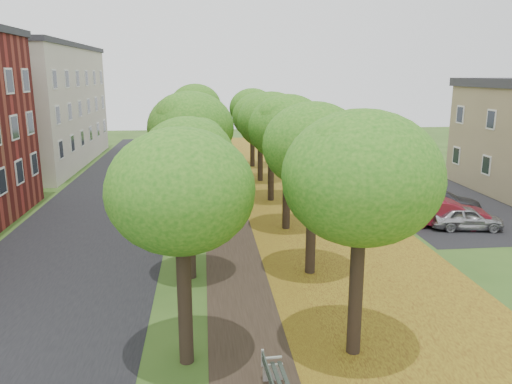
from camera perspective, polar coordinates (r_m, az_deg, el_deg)
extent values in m
plane|color=#2D4C19|center=(15.03, 0.96, -18.32)|extent=(120.00, 120.00, 0.00)
cube|color=black|center=(29.40, -17.41, -2.82)|extent=(8.00, 70.00, 0.01)
cube|color=black|center=(28.83, -2.64, -2.52)|extent=(3.20, 70.00, 0.01)
cube|color=olive|center=(29.53, 7.09, -2.22)|extent=(7.50, 70.00, 0.01)
cube|color=black|center=(33.35, 21.08, -1.22)|extent=(9.00, 16.00, 0.01)
cylinder|color=black|center=(14.07, -8.15, -12.19)|extent=(0.40, 0.40, 3.71)
ellipsoid|color=#1E6114|center=(13.03, -8.60, 0.35)|extent=(3.93, 3.93, 3.34)
cylinder|color=black|center=(19.65, -7.56, -4.64)|extent=(0.40, 0.40, 3.71)
ellipsoid|color=#1E6114|center=(18.92, -7.85, 4.43)|extent=(3.93, 3.93, 3.34)
cylinder|color=black|center=(25.42, -7.24, -0.47)|extent=(0.40, 0.40, 3.71)
ellipsoid|color=#1E6114|center=(24.87, -7.45, 6.56)|extent=(3.93, 3.93, 3.34)
cylinder|color=black|center=(31.28, -7.04, 2.15)|extent=(0.40, 0.40, 3.71)
ellipsoid|color=#1E6114|center=(30.83, -7.20, 7.87)|extent=(3.93, 3.93, 3.34)
cylinder|color=black|center=(37.19, -6.90, 3.94)|extent=(0.40, 0.40, 3.71)
ellipsoid|color=#1E6114|center=(36.81, -7.04, 8.76)|extent=(3.93, 3.93, 3.34)
cylinder|color=black|center=(43.12, -6.80, 5.24)|extent=(0.40, 0.40, 3.71)
ellipsoid|color=#1E6114|center=(42.79, -6.92, 9.40)|extent=(3.93, 3.93, 3.34)
cylinder|color=black|center=(14.66, 11.33, -11.23)|extent=(0.40, 0.40, 3.71)
ellipsoid|color=#1E6114|center=(13.67, 11.93, 0.82)|extent=(3.93, 3.93, 3.34)
cylinder|color=black|center=(20.08, 6.30, -4.20)|extent=(0.40, 0.40, 3.71)
ellipsoid|color=#1E6114|center=(19.37, 6.54, 4.67)|extent=(3.93, 3.93, 3.34)
cylinder|color=black|center=(25.76, 3.50, -0.20)|extent=(0.40, 0.40, 3.71)
ellipsoid|color=#1E6114|center=(25.21, 3.60, 6.74)|extent=(3.93, 3.93, 3.34)
cylinder|color=black|center=(31.55, 1.72, 2.35)|extent=(0.40, 0.40, 3.71)
ellipsoid|color=#1E6114|center=(31.11, 1.76, 8.02)|extent=(3.93, 3.93, 3.34)
cylinder|color=black|center=(37.42, 0.49, 4.10)|extent=(0.40, 0.40, 3.71)
ellipsoid|color=#1E6114|center=(37.04, 0.50, 8.89)|extent=(3.93, 3.93, 3.34)
cylinder|color=black|center=(43.31, -0.41, 5.37)|extent=(0.40, 0.40, 3.71)
ellipsoid|color=#1E6114|center=(42.99, -0.42, 9.51)|extent=(3.93, 3.93, 3.34)
cube|color=beige|center=(48.31, -24.91, 8.73)|extent=(10.00, 20.00, 10.00)
cube|color=#2D2D33|center=(48.28, -25.54, 14.87)|extent=(10.30, 20.30, 0.40)
cube|color=#242D27|center=(13.12, 2.73, -21.07)|extent=(0.60, 1.93, 0.04)
cube|color=#242D27|center=(12.92, 1.47, -20.15)|extent=(0.15, 1.91, 0.28)
cube|color=silver|center=(13.96, 1.93, -19.89)|extent=(0.53, 0.09, 0.48)
cube|color=silver|center=(13.73, 1.94, -18.39)|extent=(0.48, 0.09, 0.04)
imported|color=#A3A3A8|center=(28.07, 22.88, -2.73)|extent=(3.80, 1.97, 1.24)
imported|color=maroon|center=(28.15, 20.79, -2.24)|extent=(4.73, 2.62, 1.48)
imported|color=#36363B|center=(31.24, 20.48, -0.92)|extent=(4.72, 2.99, 1.27)
imported|color=silver|center=(35.78, 14.72, 1.25)|extent=(5.09, 3.45, 1.30)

